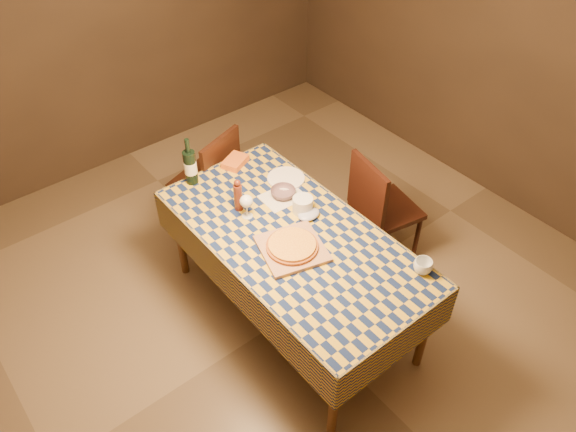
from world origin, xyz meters
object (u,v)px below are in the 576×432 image
(white_plate, at_px, (286,178))
(chair_far, at_px, (211,178))
(dining_table, at_px, (293,244))
(cutting_board, at_px, (292,249))
(bowl, at_px, (283,193))
(pizza, at_px, (292,245))
(wine_bottle, at_px, (190,166))
(chair_right, at_px, (379,206))

(white_plate, relative_size, chair_far, 0.28)
(dining_table, bearing_deg, cutting_board, -131.93)
(white_plate, bearing_deg, chair_far, 111.13)
(bowl, distance_m, white_plate, 0.18)
(dining_table, height_order, bowl, bowl)
(chair_far, bearing_deg, pizza, -97.82)
(cutting_board, height_order, pizza, pizza)
(bowl, bearing_deg, pizza, -122.41)
(bowl, xyz_separation_m, white_plate, (0.13, 0.13, -0.02))
(white_plate, bearing_deg, wine_bottle, 143.40)
(cutting_board, bearing_deg, dining_table, 48.07)
(pizza, bearing_deg, white_plate, 54.37)
(white_plate, bearing_deg, bowl, -134.79)
(chair_right, bearing_deg, cutting_board, -171.32)
(bowl, distance_m, chair_right, 0.77)
(pizza, relative_size, wine_bottle, 1.10)
(cutting_board, bearing_deg, chair_right, 8.68)
(dining_table, xyz_separation_m, wine_bottle, (-0.20, 0.86, 0.21))
(white_plate, bearing_deg, pizza, -125.63)
(dining_table, xyz_separation_m, chair_far, (0.08, 1.09, -0.17))
(pizza, xyz_separation_m, chair_right, (0.93, 0.14, -0.29))
(pizza, height_order, bowl, pizza)
(dining_table, distance_m, pizza, 0.17)
(cutting_board, bearing_deg, bowl, 57.59)
(white_plate, distance_m, chair_right, 0.72)
(bowl, distance_m, chair_far, 0.81)
(wine_bottle, relative_size, white_plate, 1.35)
(pizza, height_order, wine_bottle, wine_bottle)
(wine_bottle, xyz_separation_m, chair_far, (0.28, 0.23, -0.38))
(dining_table, distance_m, chair_right, 0.87)
(dining_table, bearing_deg, bowl, 60.60)
(bowl, bearing_deg, white_plate, 45.21)
(chair_far, relative_size, chair_right, 1.00)
(white_plate, xyz_separation_m, chair_far, (-0.24, 0.62, -0.25))
(chair_right, bearing_deg, chair_far, 126.42)
(pizza, bearing_deg, dining_table, 48.07)
(pizza, xyz_separation_m, wine_bottle, (-0.12, 0.95, 0.09))
(wine_bottle, bearing_deg, cutting_board, -82.84)
(dining_table, relative_size, chair_right, 1.98)
(white_plate, relative_size, chair_right, 0.28)
(wine_bottle, bearing_deg, white_plate, -36.60)
(cutting_board, height_order, white_plate, cutting_board)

